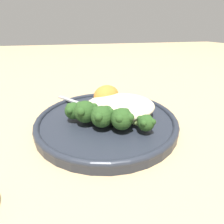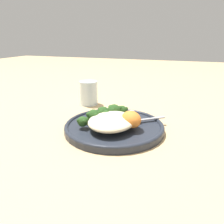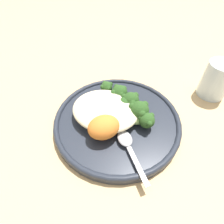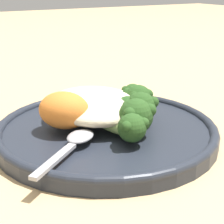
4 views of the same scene
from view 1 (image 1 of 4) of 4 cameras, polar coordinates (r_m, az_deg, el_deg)
name	(u,v)px [view 1 (image 1 of 4)]	position (r m, az deg, el deg)	size (l,w,h in m)	color
ground_plane	(109,122)	(0.37, -1.10, -3.38)	(4.00, 4.00, 0.00)	tan
plate	(107,120)	(0.36, -1.73, -2.57)	(0.28, 0.28, 0.02)	#232833
quinoa_mound	(119,106)	(0.36, 2.42, 1.97)	(0.15, 0.12, 0.03)	beige
broccoli_stalk_0	(82,110)	(0.35, -9.83, 0.52)	(0.10, 0.04, 0.03)	#8EB25B
broccoli_stalk_1	(90,111)	(0.33, -7.12, 0.38)	(0.10, 0.08, 0.04)	#8EB25B
broccoli_stalk_2	(103,114)	(0.32, -2.81, -0.77)	(0.06, 0.10, 0.04)	#8EB25B
broccoli_stalk_3	(107,113)	(0.33, -1.69, -0.31)	(0.05, 0.09, 0.03)	#8EB25B
broccoli_stalk_4	(120,118)	(0.31, 2.69, -1.84)	(0.04, 0.10, 0.04)	#8EB25B
broccoli_stalk_5	(136,120)	(0.32, 7.98, -2.51)	(0.07, 0.12, 0.03)	#8EB25B
sweet_potato_chunk_0	(107,100)	(0.39, -1.66, 3.88)	(0.05, 0.04, 0.03)	orange
sweet_potato_chunk_1	(106,96)	(0.40, -1.88, 5.39)	(0.06, 0.05, 0.05)	orange
spoon	(83,104)	(0.40, -9.39, 2.63)	(0.09, 0.10, 0.01)	#A3A3A8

